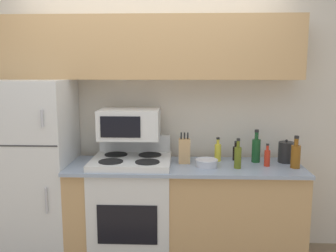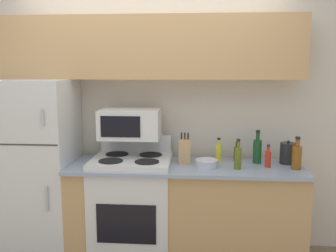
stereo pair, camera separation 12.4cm
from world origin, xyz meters
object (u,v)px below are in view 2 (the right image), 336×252
(bottle_whiskey, at_px, (297,157))
(bottle_hot_sauce, at_px, (268,158))
(stove, at_px, (132,207))
(bottle_wine_green, at_px, (257,150))
(bottle_soy_sauce, at_px, (237,153))
(bottle_olive_oil, at_px, (238,157))
(kettle, at_px, (288,153))
(microwave, at_px, (130,124))
(bottle_cooking_spray, at_px, (219,152))
(refrigerator, at_px, (38,169))
(knife_block, at_px, (185,151))
(bowl, at_px, (206,163))

(bottle_whiskey, distance_m, bottle_hot_sauce, 0.24)
(stove, bearing_deg, bottle_wine_green, 6.16)
(bottle_wine_green, bearing_deg, bottle_soy_sauce, 160.52)
(bottle_olive_oil, xyz_separation_m, bottle_soy_sauce, (0.02, 0.28, -0.03))
(kettle, bearing_deg, bottle_whiskey, -80.86)
(microwave, bearing_deg, bottle_olive_oil, -11.28)
(bottle_olive_oil, xyz_separation_m, bottle_wine_green, (0.19, 0.21, 0.02))
(bottle_soy_sauce, height_order, bottle_whiskey, bottle_whiskey)
(bottle_wine_green, relative_size, kettle, 1.42)
(stove, relative_size, bottle_soy_sauce, 6.18)
(bottle_cooking_spray, xyz_separation_m, kettle, (0.61, -0.03, 0.01))
(bottle_hot_sauce, bearing_deg, bottle_wine_green, 117.30)
(bottle_cooking_spray, height_order, bottle_wine_green, bottle_wine_green)
(bottle_whiskey, bearing_deg, bottle_cooking_spray, 161.74)
(microwave, relative_size, bottle_cooking_spray, 2.45)
(refrigerator, relative_size, stove, 1.48)
(bottle_whiskey, distance_m, bottle_cooking_spray, 0.68)
(bottle_whiskey, distance_m, bottle_wine_green, 0.35)
(refrigerator, xyz_separation_m, knife_block, (1.36, 0.02, 0.19))
(refrigerator, xyz_separation_m, bottle_wine_green, (2.01, 0.08, 0.19))
(bottle_cooking_spray, bearing_deg, bottle_hot_sauce, -21.82)
(microwave, bearing_deg, refrigerator, -176.08)
(knife_block, height_order, bottle_whiskey, knife_block)
(microwave, height_order, bottle_soy_sauce, microwave)
(stove, xyz_separation_m, microwave, (-0.02, 0.10, 0.76))
(knife_block, distance_m, kettle, 0.92)
(microwave, relative_size, bottle_olive_oil, 2.07)
(bottle_wine_green, bearing_deg, bowl, -159.00)
(stove, bearing_deg, kettle, 5.09)
(refrigerator, xyz_separation_m, microwave, (0.86, 0.06, 0.43))
(bottle_soy_sauce, bearing_deg, kettle, -7.56)
(refrigerator, relative_size, knife_block, 5.83)
(bottle_whiskey, bearing_deg, bottle_soy_sauce, 152.67)
(microwave, xyz_separation_m, bowl, (0.69, -0.15, -0.31))
(bottle_wine_green, bearing_deg, stove, -173.84)
(knife_block, bearing_deg, bottle_whiskey, -7.15)
(knife_block, xyz_separation_m, bottle_whiskey, (0.95, -0.12, -0.00))
(microwave, xyz_separation_m, bottle_hot_sauce, (1.22, -0.11, -0.27))
(bottle_cooking_spray, height_order, kettle, bottle_cooking_spray)
(refrigerator, bearing_deg, bottle_olive_oil, -4.12)
(stove, distance_m, knife_block, 0.71)
(bottle_hot_sauce, distance_m, bottle_wine_green, 0.16)
(refrigerator, relative_size, kettle, 7.77)
(refrigerator, distance_m, bottle_soy_sauce, 1.84)
(bowl, xyz_separation_m, bottle_soy_sauce, (0.28, 0.24, 0.03))
(bottle_soy_sauce, bearing_deg, refrigerator, -175.47)
(microwave, relative_size, bottle_hot_sauce, 2.69)
(knife_block, xyz_separation_m, bottle_cooking_spray, (0.31, 0.09, -0.03))
(bottle_soy_sauce, bearing_deg, knife_block, -164.97)
(knife_block, relative_size, bottle_wine_green, 0.94)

